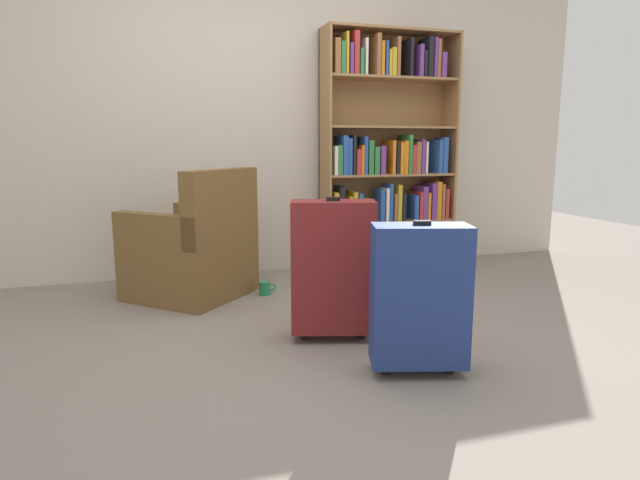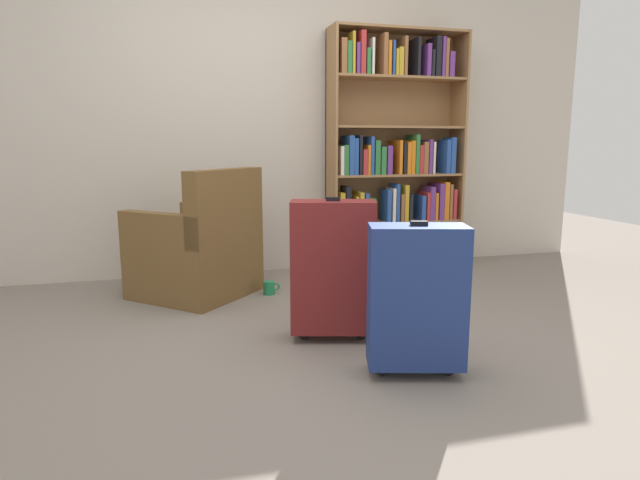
# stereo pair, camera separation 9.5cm
# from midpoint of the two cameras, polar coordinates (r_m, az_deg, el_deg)

# --- Properties ---
(ground_plane) EXTENTS (10.38, 10.38, 0.00)m
(ground_plane) POSITION_cam_midpoint_polar(r_m,az_deg,el_deg) (2.93, -0.43, -11.15)
(ground_plane) COLOR slate
(back_wall) EXTENTS (5.93, 0.10, 2.60)m
(back_wall) POSITION_cam_midpoint_polar(r_m,az_deg,el_deg) (4.55, -7.42, 13.07)
(back_wall) COLOR beige
(back_wall) RESTS_ON ground
(bookshelf) EXTENTS (1.16, 0.30, 1.98)m
(bookshelf) POSITION_cam_midpoint_polar(r_m,az_deg,el_deg) (4.66, 6.53, 9.62)
(bookshelf) COLOR olive
(bookshelf) RESTS_ON ground
(armchair) EXTENTS (0.99, 0.99, 0.90)m
(armchair) POSITION_cam_midpoint_polar(r_m,az_deg,el_deg) (3.87, -13.91, -1.27)
(armchair) COLOR brown
(armchair) RESTS_ON ground
(mug) EXTENTS (0.12, 0.08, 0.10)m
(mug) POSITION_cam_midpoint_polar(r_m,az_deg,el_deg) (3.88, -6.53, -5.11)
(mug) COLOR #1E7F4C
(mug) RESTS_ON ground
(suitcase_dark_red) EXTENTS (0.49, 0.32, 0.79)m
(suitcase_dark_red) POSITION_cam_midpoint_polar(r_m,az_deg,el_deg) (2.92, 0.44, -2.87)
(suitcase_dark_red) COLOR maroon
(suitcase_dark_red) RESTS_ON ground
(suitcase_navy_blue) EXTENTS (0.48, 0.32, 0.73)m
(suitcase_navy_blue) POSITION_cam_midpoint_polar(r_m,az_deg,el_deg) (2.52, 9.45, -5.84)
(suitcase_navy_blue) COLOR navy
(suitcase_navy_blue) RESTS_ON ground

